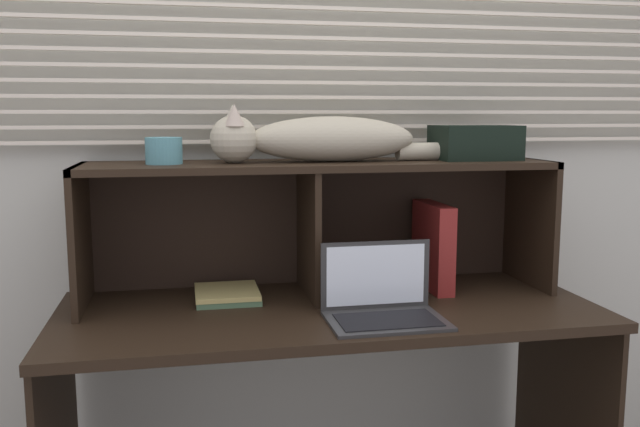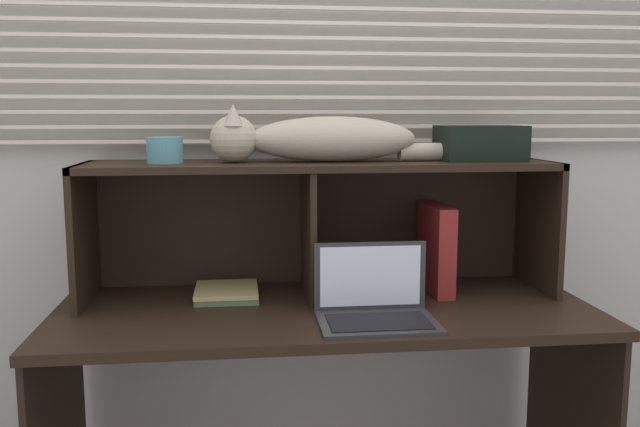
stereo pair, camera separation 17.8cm
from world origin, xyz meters
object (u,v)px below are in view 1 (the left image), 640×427
Objects in this scene: storage_box at (475,143)px; book_stack at (227,294)px; cat at (320,139)px; binder_upright at (433,246)px; small_basket at (164,151)px; laptop at (383,304)px.

book_stack is at bearing -179.63° from storage_box.
binder_upright is at bearing 0.00° from cat.
cat is at bearing 0.00° from small_basket.
book_stack is (-0.43, 0.29, -0.03)m from laptop.
cat is at bearing 1.03° from book_stack.
book_stack is 0.82× the size of storage_box.
storage_box is at bearing 0.00° from cat.
storage_box is (0.83, 0.01, 0.47)m from book_stack.
storage_box reaches higher than laptop.
cat reaches higher than binder_upright.
binder_upright is 0.70m from book_stack.
storage_box reaches higher than book_stack.
cat is 4.32× the size of book_stack.
cat is 3.25× the size of binder_upright.
storage_box is at bearing 0.37° from book_stack.
small_basket is (-0.61, 0.30, 0.43)m from laptop.
laptop is (0.12, -0.30, -0.46)m from cat.
small_basket reaches higher than binder_upright.
laptop is 0.52m from book_stack.
small_basket is (-0.87, 0.00, 0.33)m from binder_upright.
book_stack is at bearing -179.55° from binder_upright.
laptop is 1.53× the size of book_stack.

